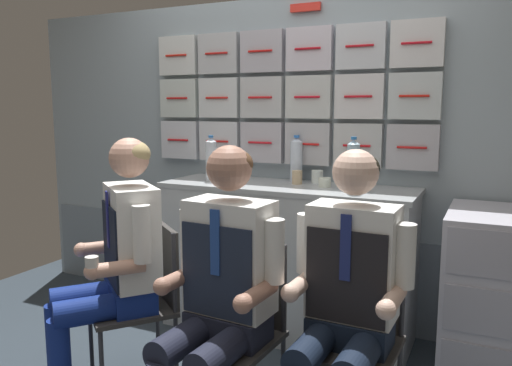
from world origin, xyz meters
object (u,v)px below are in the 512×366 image
at_px(folding_chair_right, 356,319).
at_px(coffee_cup_spare, 317,176).
at_px(crew_member_center, 220,283).
at_px(water_bottle_blue_cap, 211,159).
at_px(crew_member_right, 347,290).
at_px(service_trolley, 485,290).
at_px(folding_chair_center, 240,314).
at_px(folding_chair_left, 149,288).
at_px(crew_member_left, 116,254).

xyz_separation_m(folding_chair_right, coffee_cup_spare, (-0.51, 0.97, 0.49)).
distance_m(crew_member_center, water_bottle_blue_cap, 1.33).
bearing_deg(crew_member_right, service_trolley, 59.46).
distance_m(folding_chair_right, water_bottle_blue_cap, 1.51).
bearing_deg(crew_member_center, folding_chair_center, 86.09).
xyz_separation_m(service_trolley, crew_member_right, (-0.51, -0.86, 0.21)).
xyz_separation_m(crew_member_center, coffee_cup_spare, (-0.01, 1.29, 0.29)).
bearing_deg(crew_member_right, water_bottle_blue_cap, 142.01).
bearing_deg(water_bottle_blue_cap, folding_chair_right, -32.71).
bearing_deg(folding_chair_center, coffee_cup_spare, 91.11).
bearing_deg(coffee_cup_spare, crew_member_center, -89.50).
bearing_deg(folding_chair_left, crew_member_left, -128.79).
height_order(water_bottle_blue_cap, coffee_cup_spare, water_bottle_blue_cap).
xyz_separation_m(service_trolley, crew_member_left, (-1.66, -0.91, 0.23)).
relative_size(crew_member_center, crew_member_right, 1.01).
distance_m(folding_chair_left, water_bottle_blue_cap, 1.02).
bearing_deg(folding_chair_right, crew_member_left, -170.10).
height_order(crew_member_right, water_bottle_blue_cap, crew_member_right).
xyz_separation_m(service_trolley, folding_chair_center, (-1.00, -0.88, 0.03)).
relative_size(service_trolley, crew_member_left, 0.70).
xyz_separation_m(crew_member_left, crew_member_center, (0.66, -0.13, -0.01)).
xyz_separation_m(folding_chair_right, water_bottle_blue_cap, (-1.17, 0.75, 0.59)).
bearing_deg(service_trolley, crew_member_right, -120.54).
height_order(service_trolley, crew_member_right, crew_member_right).
bearing_deg(crew_member_left, crew_member_right, 2.18).
height_order(folding_chair_left, water_bottle_blue_cap, water_bottle_blue_cap).
relative_size(folding_chair_left, water_bottle_blue_cap, 2.79).
bearing_deg(coffee_cup_spare, folding_chair_center, -88.89).
height_order(crew_member_right, coffee_cup_spare, crew_member_right).
distance_m(crew_member_left, folding_chair_center, 0.70).
distance_m(folding_chair_right, coffee_cup_spare, 1.20).
bearing_deg(crew_member_left, folding_chair_center, 2.73).
bearing_deg(service_trolley, coffee_cup_spare, 165.61).
relative_size(crew_member_center, water_bottle_blue_cap, 4.28).
distance_m(folding_chair_center, water_bottle_blue_cap, 1.29).
xyz_separation_m(folding_chair_right, crew_member_right, (-0.01, -0.16, 0.19)).
bearing_deg(water_bottle_blue_cap, crew_member_left, -89.41).
bearing_deg(crew_member_center, coffee_cup_spare, 90.50).
bearing_deg(crew_member_center, water_bottle_blue_cap, 121.77).
distance_m(folding_chair_center, crew_member_right, 0.52).
xyz_separation_m(crew_member_left, water_bottle_blue_cap, (-0.01, 0.95, 0.39)).
height_order(crew_member_center, folding_chair_right, crew_member_center).
xyz_separation_m(folding_chair_center, crew_member_right, (0.49, 0.01, 0.19)).
distance_m(folding_chair_left, crew_member_right, 1.08).
bearing_deg(coffee_cup_spare, crew_member_right, -65.68).
relative_size(folding_chair_right, coffee_cup_spare, 10.26).
xyz_separation_m(crew_member_right, coffee_cup_spare, (-0.51, 1.12, 0.30)).
relative_size(folding_chair_right, crew_member_right, 0.66).
xyz_separation_m(folding_chair_left, crew_member_left, (-0.10, -0.12, 0.20)).
height_order(service_trolley, folding_chair_left, service_trolley).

